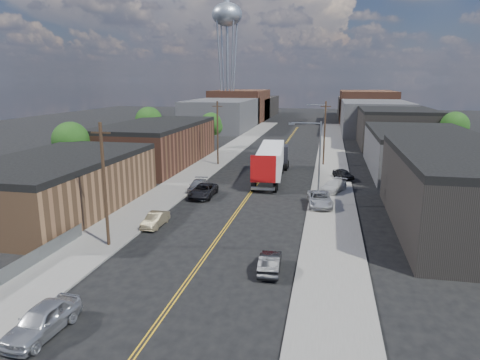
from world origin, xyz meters
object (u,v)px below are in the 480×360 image
at_px(car_left_c, 203,191).
at_px(car_right_oncoming, 270,262).
at_px(car_right_lot_a, 320,199).
at_px(car_right_lot_b, 334,186).
at_px(car_left_a, 42,320).
at_px(car_right_lot_c, 343,174).
at_px(car_ahead_truck, 276,167).
at_px(water_tower, 227,19).
at_px(semi_truck, 273,159).
at_px(car_left_d, 198,186).
at_px(car_left_b, 155,220).

xyz_separation_m(car_left_c, car_right_oncoming, (10.19, -18.00, -0.07)).
xyz_separation_m(car_right_lot_a, car_right_lot_b, (1.50, 6.42, -0.07)).
distance_m(car_left_a, car_right_oncoming, 14.64).
xyz_separation_m(car_right_lot_c, car_ahead_truck, (-9.50, 3.72, -0.10)).
bearing_deg(water_tower, car_ahead_truck, -70.94).
height_order(semi_truck, car_right_lot_b, semi_truck).
bearing_deg(car_right_lot_a, car_right_lot_c, 71.97).
distance_m(water_tower, car_left_d, 88.38).
bearing_deg(car_right_lot_a, car_right_lot_b, 70.43).
height_order(car_left_c, car_ahead_truck, car_left_c).
bearing_deg(car_right_oncoming, water_tower, -78.26).
distance_m(car_left_c, car_right_lot_a, 13.27).
relative_size(semi_truck, car_right_oncoming, 4.34).
bearing_deg(car_left_c, car_left_d, 120.31).
height_order(car_left_a, car_left_c, car_left_a).
distance_m(car_left_b, car_ahead_truck, 27.82).
relative_size(car_left_d, car_right_lot_c, 1.22).
bearing_deg(water_tower, car_right_lot_c, -65.29).
relative_size(water_tower, car_ahead_truck, 7.31).
xyz_separation_m(semi_truck, car_ahead_truck, (-0.00, 4.53, -1.91)).
bearing_deg(car_left_c, car_right_lot_b, 18.90).
bearing_deg(car_right_lot_c, car_left_a, -141.51).
distance_m(car_left_b, car_right_oncoming, 13.71).
xyz_separation_m(car_left_b, car_right_lot_c, (17.40, 22.95, 0.16)).
distance_m(car_left_a, car_right_lot_c, 43.52).
height_order(car_right_lot_a, car_right_lot_c, car_right_lot_a).
bearing_deg(car_right_lot_a, car_left_d, 159.31).
bearing_deg(car_ahead_truck, car_right_oncoming, -84.63).
xyz_separation_m(car_right_lot_a, car_ahead_truck, (-6.70, 17.36, -0.19)).
bearing_deg(car_left_c, car_right_lot_a, -5.97).
bearing_deg(car_left_c, car_ahead_truck, 67.82).
distance_m(car_left_a, car_ahead_truck, 44.55).
bearing_deg(car_ahead_truck, car_left_b, -107.33).
relative_size(car_left_b, car_right_oncoming, 0.96).
bearing_deg(car_left_c, car_left_a, -91.08).
bearing_deg(car_left_d, water_tower, 95.60).
relative_size(car_left_d, car_ahead_truck, 0.92).
height_order(water_tower, car_right_lot_a, water_tower).
bearing_deg(car_right_oncoming, car_right_lot_a, -103.43).
xyz_separation_m(car_left_a, car_right_oncoming, (10.69, 10.00, -0.14)).
bearing_deg(semi_truck, car_left_a, -104.47).
height_order(semi_truck, car_ahead_truck, semi_truck).
distance_m(water_tower, car_right_lot_b, 90.15).
height_order(car_left_b, car_left_d, car_left_d).
height_order(car_left_b, car_right_lot_c, car_right_lot_c).
bearing_deg(car_ahead_truck, car_left_a, -99.86).
distance_m(water_tower, car_right_lot_c, 84.40).
xyz_separation_m(semi_truck, car_right_lot_b, (8.20, -6.42, -1.80)).
xyz_separation_m(car_left_d, car_ahead_truck, (7.87, 13.66, 0.02)).
bearing_deg(car_right_lot_c, car_right_lot_b, -129.46).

